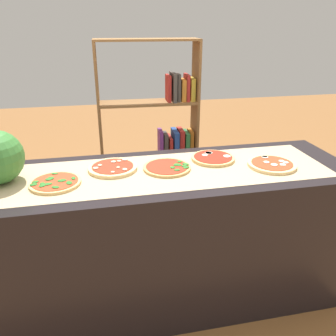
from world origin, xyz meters
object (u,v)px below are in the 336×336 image
pizza_spinach_0 (55,183)px  pizza_mozzarella_4 (272,164)px  pizza_mushroom_1 (113,168)px  pizza_spinach_2 (167,167)px  pizza_mozzarella_3 (213,158)px  bookshelf (162,139)px

pizza_spinach_0 → pizza_mozzarella_4: (1.25, -0.00, 0.00)m
pizza_mushroom_1 → pizza_spinach_2: (0.31, -0.06, -0.00)m
pizza_spinach_2 → pizza_mozzarella_3: (0.31, 0.09, 0.00)m
pizza_spinach_0 → pizza_mozzarella_4: pizza_mozzarella_4 is taller
pizza_mushroom_1 → pizza_spinach_0: bearing=-155.9°
pizza_spinach_2 → bookshelf: bookshelf is taller
pizza_mushroom_1 → pizza_spinach_2: 0.32m
pizza_spinach_0 → bookshelf: size_ratio=0.17×
pizza_spinach_2 → bookshelf: (0.19, 1.14, -0.20)m
pizza_mushroom_1 → pizza_mozzarella_3: (0.62, 0.03, -0.00)m
pizza_mozzarella_3 → bookshelf: bearing=96.7°
pizza_spinach_0 → pizza_mozzarella_3: pizza_mozzarella_3 is taller
pizza_spinach_0 → bookshelf: (0.81, 1.22, -0.21)m
pizza_spinach_0 → pizza_mushroom_1: pizza_mushroom_1 is taller
pizza_mozzarella_3 → bookshelf: bookshelf is taller
pizza_mozzarella_4 → pizza_spinach_0: bearing=179.8°
pizza_mushroom_1 → bookshelf: (0.50, 1.08, -0.21)m
bookshelf → pizza_spinach_0: bearing=-123.6°
pizza_mozzarella_4 → pizza_mozzarella_3: bearing=151.2°
pizza_spinach_2 → pizza_mozzarella_3: bearing=15.4°
pizza_spinach_0 → pizza_mozzarella_4: 1.25m
pizza_mozzarella_4 → pizza_mushroom_1: bearing=171.3°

